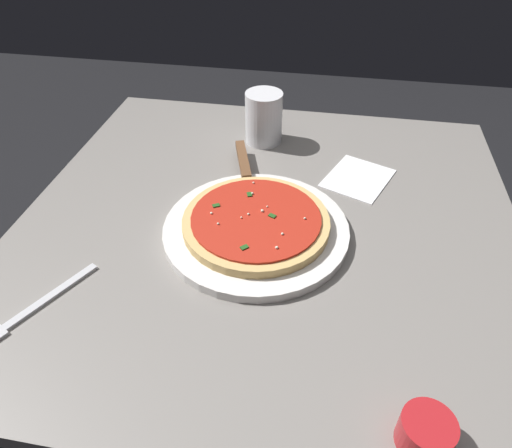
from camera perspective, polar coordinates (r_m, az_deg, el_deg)
ground_plane at (r=1.40m, az=0.92°, el=-23.59°), size 5.00×5.00×0.00m
restaurant_table at (r=0.90m, az=1.31°, el=-6.70°), size 0.86×0.86×0.74m
serving_plate at (r=0.77m, az=-0.00°, el=-0.69°), size 0.31×0.31×0.02m
pizza at (r=0.76m, az=-0.00°, el=0.32°), size 0.24×0.24×0.02m
pizza_server at (r=0.89m, az=-1.31°, el=6.45°), size 0.22×0.11×0.01m
cup_tall_drink at (r=1.00m, az=0.97°, el=13.02°), size 0.08×0.08×0.11m
cup_small_sauce at (r=0.57m, az=20.27°, el=-23.08°), size 0.06×0.06×0.04m
napkin_folded_right at (r=0.93m, az=12.51°, el=5.57°), size 0.16×0.15×0.00m
fork at (r=0.73m, az=-25.79°, el=-9.34°), size 0.17×0.10×0.00m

